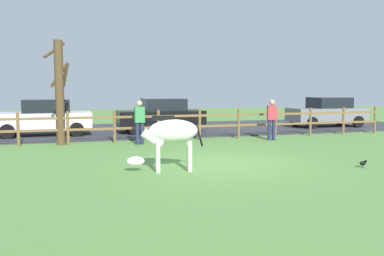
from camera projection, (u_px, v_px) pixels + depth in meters
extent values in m
plane|color=#5B8C42|center=(222.00, 163.00, 11.21)|extent=(60.00, 60.00, 0.00)
cube|color=#38383D|center=(157.00, 129.00, 20.09)|extent=(28.00, 7.40, 0.05)
cylinder|color=brown|center=(18.00, 129.00, 14.29)|extent=(0.11, 0.11, 1.24)
cylinder|color=brown|center=(68.00, 128.00, 14.76)|extent=(0.11, 0.11, 1.24)
cylinder|color=brown|center=(115.00, 127.00, 15.23)|extent=(0.11, 0.11, 1.24)
cylinder|color=brown|center=(158.00, 126.00, 15.70)|extent=(0.11, 0.11, 1.24)
cylinder|color=brown|center=(200.00, 125.00, 16.18)|extent=(0.11, 0.11, 1.24)
cylinder|color=brown|center=(239.00, 124.00, 16.65)|extent=(0.11, 0.11, 1.24)
cylinder|color=brown|center=(276.00, 123.00, 17.12)|extent=(0.11, 0.11, 1.24)
cylinder|color=brown|center=(310.00, 122.00, 17.59)|extent=(0.11, 0.11, 1.24)
cylinder|color=brown|center=(343.00, 121.00, 18.06)|extent=(0.11, 0.11, 1.24)
cylinder|color=brown|center=(375.00, 120.00, 18.53)|extent=(0.11, 0.11, 1.24)
cube|color=brown|center=(158.00, 127.00, 15.71)|extent=(20.42, 0.06, 0.09)
cube|color=brown|center=(158.00, 116.00, 15.67)|extent=(20.42, 0.06, 0.09)
cylinder|color=#513A23|center=(60.00, 93.00, 14.66)|extent=(0.32, 0.32, 3.83)
cylinder|color=#513A23|center=(59.00, 76.00, 14.87)|extent=(0.69, 0.16, 0.88)
cylinder|color=#513A23|center=(54.00, 50.00, 14.79)|extent=(0.80, 0.44, 0.64)
cylinder|color=#513A23|center=(65.00, 75.00, 14.74)|extent=(0.32, 0.57, 0.91)
ellipsoid|color=white|center=(173.00, 131.00, 10.02)|extent=(1.29, 0.62, 0.56)
cylinder|color=white|center=(158.00, 157.00, 9.89)|extent=(0.11, 0.11, 0.78)
cylinder|color=white|center=(157.00, 155.00, 10.16)|extent=(0.11, 0.11, 0.78)
cylinder|color=white|center=(190.00, 156.00, 10.01)|extent=(0.11, 0.11, 0.78)
cylinder|color=white|center=(188.00, 154.00, 10.29)|extent=(0.11, 0.11, 0.78)
cylinder|color=white|center=(152.00, 138.00, 9.96)|extent=(0.61, 0.31, 0.51)
ellipsoid|color=white|center=(136.00, 161.00, 9.95)|extent=(0.46, 0.25, 0.24)
cube|color=black|center=(163.00, 118.00, 9.95)|extent=(0.56, 0.11, 0.12)
cylinder|color=black|center=(200.00, 136.00, 10.15)|extent=(0.20, 0.07, 0.54)
cylinder|color=black|center=(362.00, 167.00, 10.55)|extent=(0.01, 0.01, 0.06)
cylinder|color=black|center=(363.00, 167.00, 10.51)|extent=(0.01, 0.01, 0.06)
ellipsoid|color=black|center=(363.00, 163.00, 10.52)|extent=(0.18, 0.10, 0.12)
sphere|color=black|center=(366.00, 161.00, 10.54)|extent=(0.07, 0.07, 0.07)
cube|color=black|center=(160.00, 118.00, 18.76)|extent=(4.05, 1.81, 0.70)
cube|color=black|center=(163.00, 105.00, 18.75)|extent=(1.94, 1.62, 0.56)
cylinder|color=black|center=(135.00, 128.00, 17.58)|extent=(0.60, 0.20, 0.60)
cylinder|color=black|center=(129.00, 125.00, 19.19)|extent=(0.60, 0.20, 0.60)
cylinder|color=black|center=(193.00, 126.00, 18.40)|extent=(0.60, 0.20, 0.60)
cylinder|color=black|center=(183.00, 123.00, 20.01)|extent=(0.60, 0.20, 0.60)
cube|color=slate|center=(326.00, 114.00, 21.30)|extent=(4.04, 1.80, 0.70)
cube|color=black|center=(329.00, 103.00, 21.28)|extent=(1.94, 1.61, 0.56)
cylinder|color=black|center=(312.00, 123.00, 20.18)|extent=(0.60, 0.19, 0.60)
cylinder|color=black|center=(295.00, 120.00, 21.82)|extent=(0.60, 0.19, 0.60)
cylinder|color=black|center=(358.00, 122.00, 20.86)|extent=(0.60, 0.19, 0.60)
cylinder|color=black|center=(339.00, 119.00, 22.50)|extent=(0.60, 0.19, 0.60)
cube|color=white|center=(44.00, 120.00, 17.30)|extent=(4.03, 1.78, 0.70)
cube|color=black|center=(47.00, 106.00, 17.29)|extent=(1.93, 1.60, 0.56)
cylinder|color=black|center=(7.00, 132.00, 16.13)|extent=(0.60, 0.19, 0.60)
cylinder|color=black|center=(13.00, 128.00, 17.75)|extent=(0.60, 0.19, 0.60)
cylinder|color=black|center=(77.00, 129.00, 16.93)|extent=(0.60, 0.19, 0.60)
cylinder|color=black|center=(76.00, 126.00, 18.54)|extent=(0.60, 0.19, 0.60)
cylinder|color=#232847|center=(269.00, 130.00, 16.13)|extent=(0.14, 0.14, 0.82)
cylinder|color=#232847|center=(274.00, 130.00, 16.13)|extent=(0.14, 0.14, 0.82)
cube|color=#B7333D|center=(272.00, 113.00, 16.06)|extent=(0.40, 0.30, 0.58)
sphere|color=tan|center=(272.00, 102.00, 16.02)|extent=(0.22, 0.22, 0.22)
cylinder|color=#232847|center=(137.00, 134.00, 14.87)|extent=(0.14, 0.14, 0.82)
cylinder|color=#232847|center=(142.00, 133.00, 14.93)|extent=(0.14, 0.14, 0.82)
cube|color=#38844C|center=(140.00, 115.00, 14.83)|extent=(0.37, 0.24, 0.58)
sphere|color=tan|center=(139.00, 103.00, 14.79)|extent=(0.22, 0.22, 0.22)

